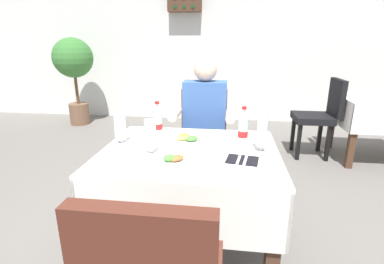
{
  "coord_description": "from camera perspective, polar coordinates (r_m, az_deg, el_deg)",
  "views": [
    {
      "loc": [
        0.36,
        -1.45,
        1.38
      ],
      "look_at": [
        0.14,
        0.26,
        0.84
      ],
      "focal_mm": 26.87,
      "sensor_mm": 36.0,
      "label": 1
    }
  ],
  "objects": [
    {
      "name": "beer_glass_right",
      "position": [
        1.72,
        13.75,
        0.05
      ],
      "size": [
        0.07,
        0.07,
        0.23
      ],
      "color": "white",
      "rests_on": "main_dining_table"
    },
    {
      "name": "background_dining_table",
      "position": [
        4.11,
        33.69,
        3.1
      ],
      "size": [
        1.0,
        0.81,
        0.76
      ],
      "color": "white",
      "rests_on": "ground"
    },
    {
      "name": "potted_plant_corner",
      "position": [
        5.32,
        -22.42,
        12.19
      ],
      "size": [
        0.65,
        0.65,
        1.47
      ],
      "color": "brown",
      "rests_on": "ground"
    },
    {
      "name": "main_dining_table",
      "position": [
        1.81,
        -0.41,
        -8.76
      ],
      "size": [
        1.05,
        0.88,
        0.76
      ],
      "color": "white",
      "rests_on": "ground"
    },
    {
      "name": "plate_near_camera",
      "position": [
        1.56,
        -3.11,
        -5.55
      ],
      "size": [
        0.23,
        0.23,
        0.05
      ],
      "color": "white",
      "rests_on": "main_dining_table"
    },
    {
      "name": "background_chair_left",
      "position": [
        3.85,
        24.17,
        3.45
      ],
      "size": [
        0.5,
        0.44,
        0.97
      ],
      "color": "black",
      "rests_on": "ground"
    },
    {
      "name": "cola_bottle_secondary",
      "position": [
        1.94,
        -6.82,
        1.97
      ],
      "size": [
        0.06,
        0.06,
        0.25
      ],
      "color": "silver",
      "rests_on": "main_dining_table"
    },
    {
      "name": "cola_bottle_primary",
      "position": [
        1.78,
        10.11,
        0.54
      ],
      "size": [
        0.06,
        0.06,
        0.25
      ],
      "color": "silver",
      "rests_on": "main_dining_table"
    },
    {
      "name": "seated_diner_far",
      "position": [
        2.43,
        2.43,
        1.44
      ],
      "size": [
        0.5,
        0.46,
        1.26
      ],
      "color": "#282D42",
      "rests_on": "ground"
    },
    {
      "name": "plate_far_diner",
      "position": [
        1.87,
        -1.38,
        -1.49
      ],
      "size": [
        0.25,
        0.25,
        0.05
      ],
      "color": "white",
      "rests_on": "main_dining_table"
    },
    {
      "name": "chair_far_diner_seat",
      "position": [
        2.59,
        2.07,
        -1.23
      ],
      "size": [
        0.44,
        0.5,
        0.97
      ],
      "color": "#4C2319",
      "rests_on": "ground"
    },
    {
      "name": "back_wall",
      "position": [
        5.33,
        3.57,
        17.87
      ],
      "size": [
        11.0,
        0.12,
        2.87
      ],
      "primitive_type": "cube",
      "color": "silver",
      "rests_on": "ground"
    },
    {
      "name": "beer_glass_middle",
      "position": [
        1.66,
        -8.25,
        -0.86
      ],
      "size": [
        0.07,
        0.07,
        0.2
      ],
      "color": "white",
      "rests_on": "main_dining_table"
    },
    {
      "name": "beer_glass_left",
      "position": [
        1.87,
        -14.08,
        0.94
      ],
      "size": [
        0.07,
        0.07,
        0.2
      ],
      "color": "white",
      "rests_on": "main_dining_table"
    },
    {
      "name": "napkin_cutlery_set",
      "position": [
        1.6,
        9.97,
        -5.44
      ],
      "size": [
        0.19,
        0.2,
        0.01
      ],
      "color": "black",
      "rests_on": "main_dining_table"
    }
  ]
}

